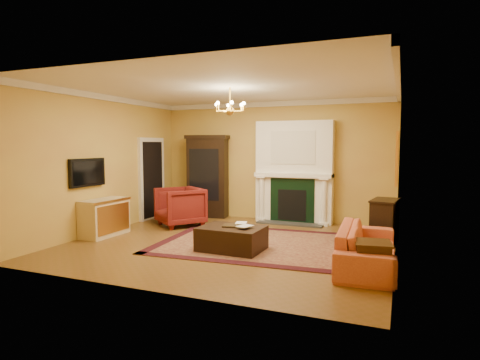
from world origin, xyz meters
The scene contains 26 objects.
floor centered at (0.00, 0.00, -0.01)m, with size 6.00×5.50×0.02m, color brown.
ceiling centered at (0.00, 0.00, 3.01)m, with size 6.00×5.50×0.02m, color silver.
wall_back centered at (0.00, 2.76, 1.50)m, with size 6.00×0.02×3.00m, color gold.
wall_front centered at (0.00, -2.76, 1.50)m, with size 6.00×0.02×3.00m, color gold.
wall_left centered at (-3.01, 0.00, 1.50)m, with size 0.02×5.50×3.00m, color gold.
wall_right centered at (3.01, 0.00, 1.50)m, with size 0.02×5.50×3.00m, color gold.
fireplace centered at (0.60, 2.57, 1.19)m, with size 1.90×0.70×2.50m.
crown_molding centered at (0.00, 0.96, 2.94)m, with size 6.00×5.50×0.12m.
doorway centered at (-2.95, 1.70, 1.05)m, with size 0.08×1.05×2.10m.
tv_panel centered at (-2.95, -0.60, 1.35)m, with size 0.09×0.95×0.58m.
gilt_mirror centered at (2.97, 1.40, 1.65)m, with size 0.06×0.76×1.05m.
chandelier centered at (0.00, 0.00, 2.61)m, with size 0.63×0.55×0.53m.
oriental_rug centered at (0.56, 0.16, 0.01)m, with size 3.84×2.88×0.02m, color #480F17.
china_cabinet centered at (-1.72, 2.49, 1.04)m, with size 1.04×0.47×2.08m, color black.
wingback_armchair centered at (-1.80, 1.14, 0.50)m, with size 0.98×0.91×1.00m, color maroon.
pedestal_table centered at (-2.14, 1.42, 0.38)m, with size 0.37×0.37×0.66m.
commode centered at (-2.73, -0.39, 0.39)m, with size 0.49×1.04×0.78m, color beige.
coral_sofa centered at (2.59, -0.55, 0.42)m, with size 2.16×0.63×0.84m, color #CA6540.
end_table centered at (2.72, -1.21, 0.26)m, with size 0.46×0.46×0.53m, color #351D0E.
console_table centered at (2.78, 1.16, 0.41)m, with size 0.42×0.74×0.83m, color black.
leather_ottoman centered at (0.24, -0.48, 0.23)m, with size 1.13×0.82×0.42m, color black.
ottoman_tray centered at (0.26, -0.42, 0.45)m, with size 0.41×0.32×0.03m, color black.
book_a centered at (0.25, -0.32, 0.60)m, with size 0.20×0.03×0.27m, color gray.
book_b centered at (0.41, -0.49, 0.61)m, with size 0.21×0.02×0.28m, color gray.
topiary_left centered at (-0.05, 2.53, 1.47)m, with size 0.16×0.16×0.44m.
topiary_right centered at (1.14, 2.53, 1.48)m, with size 0.17×0.17×0.45m.
Camera 1 is at (3.06, -7.05, 1.91)m, focal length 30.00 mm.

